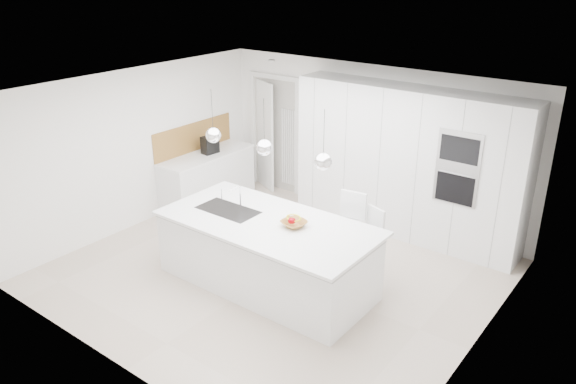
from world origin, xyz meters
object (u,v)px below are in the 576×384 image
Objects in this scene: espresso_machine at (210,145)px; bar_stool_right at (369,246)px; island_base at (266,255)px; bar_stool_left at (346,236)px; fruit_bowl at (294,224)px.

bar_stool_right is at bearing -4.54° from espresso_machine.
island_base is 2.79× the size of bar_stool_right.
espresso_machine is at bearing 158.93° from bar_stool_left.
fruit_bowl is at bearing -110.80° from bar_stool_right.
fruit_bowl is 0.88m from bar_stool_left.
island_base is 2.43× the size of bar_stool_left.
bar_stool_right reaches higher than fruit_bowl.
bar_stool_left is 0.34m from bar_stool_right.
bar_stool_left reaches higher than island_base.
fruit_bowl reaches higher than island_base.
espresso_machine reaches higher than bar_stool_right.
bar_stool_right is (0.33, 0.04, -0.07)m from bar_stool_left.
island_base is 9.29× the size of espresso_machine.
espresso_machine is at bearing 148.02° from island_base.
espresso_machine is 0.30× the size of bar_stool_right.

